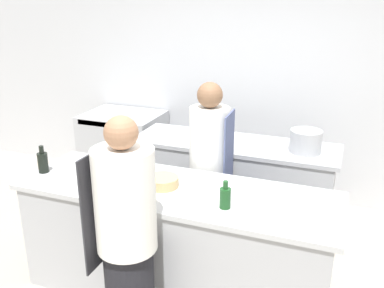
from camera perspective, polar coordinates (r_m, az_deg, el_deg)
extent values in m
plane|color=#A89E8E|center=(3.82, -1.98, -18.66)|extent=(16.00, 16.00, 0.00)
cube|color=silver|center=(5.12, 7.22, 8.53)|extent=(8.00, 0.06, 2.80)
cube|color=#A8AAAF|center=(3.56, -2.07, -13.02)|extent=(2.41, 0.79, 0.89)
cube|color=#B7BABC|center=(3.34, -2.16, -6.26)|extent=(2.51, 0.82, 0.04)
cube|color=#A8AAAF|center=(4.53, 5.50, -5.58)|extent=(2.00, 0.65, 0.89)
cube|color=#A8AAAF|center=(4.36, 5.69, -0.02)|extent=(2.08, 0.67, 0.04)
cube|color=#A8AAAF|center=(5.52, -9.00, -0.75)|extent=(0.94, 0.74, 0.95)
cube|color=black|center=(5.31, -10.83, -4.19)|extent=(0.75, 0.01, 0.33)
cube|color=black|center=(5.09, -11.29, 2.50)|extent=(0.80, 0.01, 0.06)
cylinder|color=white|center=(2.77, -8.92, -7.42)|extent=(0.40, 0.40, 0.69)
cube|color=#2D2D33|center=(2.92, -12.34, -8.40)|extent=(0.01, 0.38, 0.80)
sphere|color=#9E7051|center=(2.60, -9.44, 1.50)|extent=(0.21, 0.21, 0.21)
cylinder|color=black|center=(4.10, 2.17, -9.40)|extent=(0.30, 0.30, 0.76)
cylinder|color=white|center=(3.81, 2.31, 0.02)|extent=(0.35, 0.35, 0.67)
cube|color=#4C567F|center=(3.80, 4.92, -1.59)|extent=(0.03, 0.34, 0.78)
sphere|color=brown|center=(3.69, 2.40, 6.55)|extent=(0.22, 0.22, 0.22)
cylinder|color=silver|center=(3.35, -11.37, -3.98)|extent=(0.07, 0.07, 0.23)
cylinder|color=silver|center=(3.30, -11.55, -1.45)|extent=(0.03, 0.03, 0.09)
cylinder|color=#19471E|center=(3.02, 4.44, -7.22)|extent=(0.08, 0.08, 0.15)
cylinder|color=#19471E|center=(2.98, 4.50, -5.47)|extent=(0.04, 0.04, 0.06)
cylinder|color=black|center=(3.80, -19.25, -2.37)|extent=(0.09, 0.09, 0.17)
cylinder|color=black|center=(3.76, -19.45, -0.72)|extent=(0.04, 0.04, 0.07)
cylinder|color=tan|center=(3.35, -3.94, -5.04)|extent=(0.25, 0.25, 0.08)
cylinder|color=white|center=(3.14, 9.75, -7.14)|extent=(0.23, 0.23, 0.07)
cylinder|color=white|center=(2.87, 7.44, -9.64)|extent=(0.08, 0.08, 0.08)
cylinder|color=#A8AAAF|center=(4.18, 14.93, 0.36)|extent=(0.30, 0.30, 0.21)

